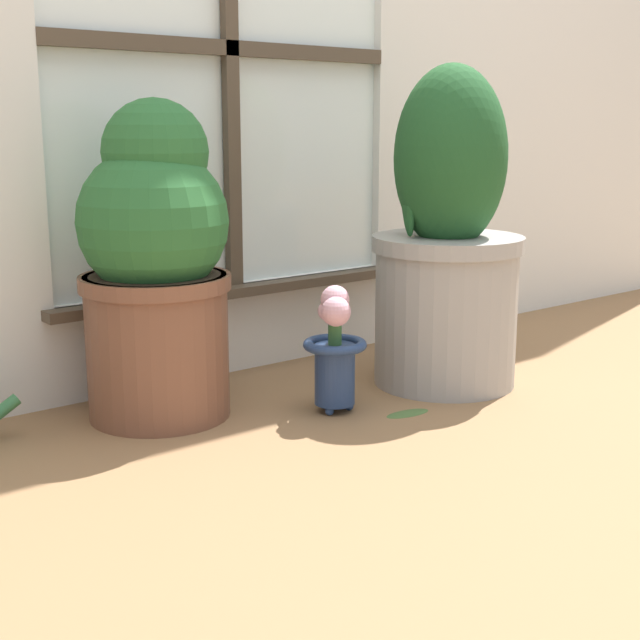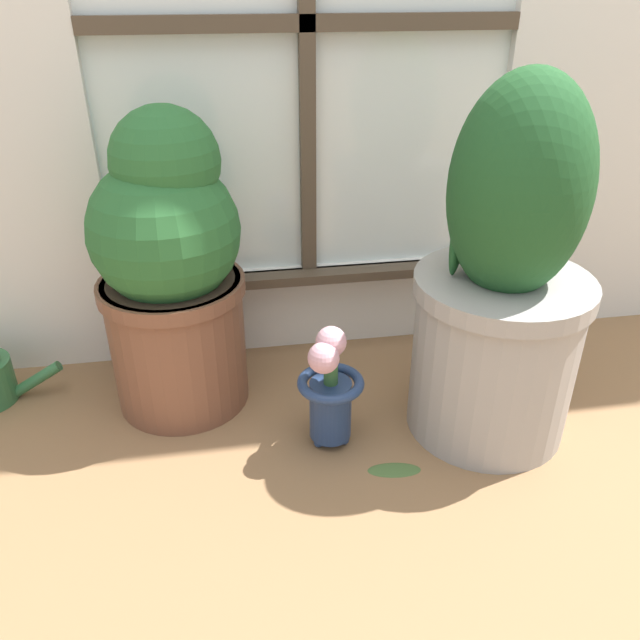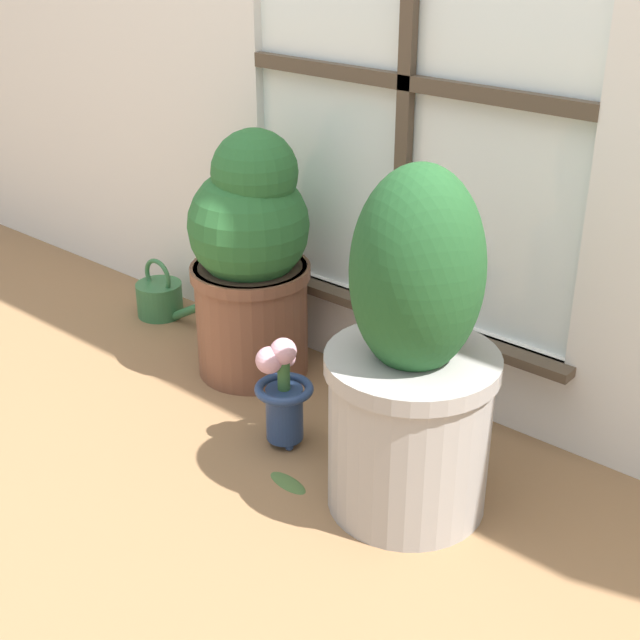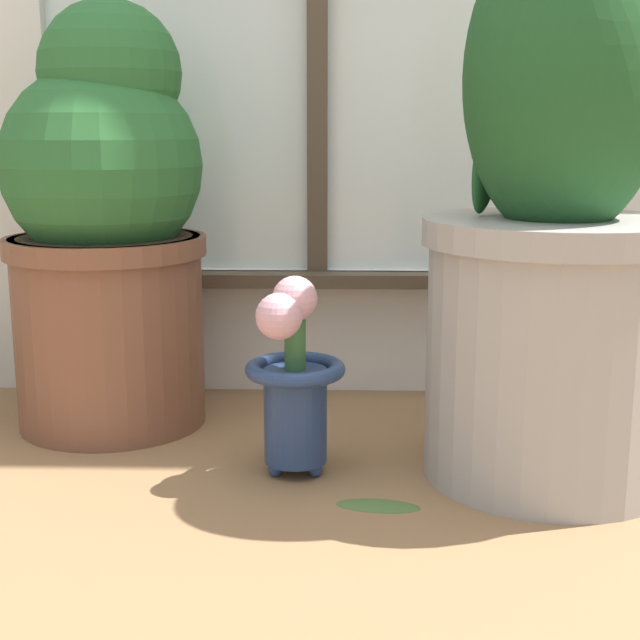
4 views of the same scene
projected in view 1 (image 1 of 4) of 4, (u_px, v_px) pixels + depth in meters
name	position (u px, v px, depth m)	size (l,w,h in m)	color
ground_plane	(393.00, 429.00, 1.85)	(10.00, 10.00, 0.00)	olive
potted_plant_left	(155.00, 263.00, 1.87)	(0.32, 0.32, 0.68)	brown
potted_plant_right	(447.00, 247.00, 2.12)	(0.36, 0.36, 0.76)	#9E9993
flower_vase	(335.00, 349.00, 1.94)	(0.14, 0.14, 0.28)	navy
fallen_leaf	(408.00, 412.00, 1.95)	(0.11, 0.06, 0.01)	#476633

